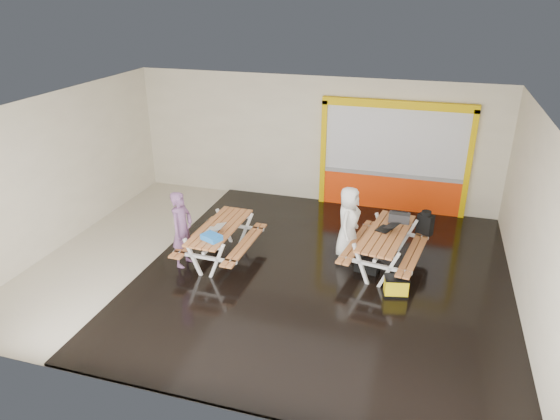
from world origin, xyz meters
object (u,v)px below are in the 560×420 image
(laptop_right, at_px, (387,228))
(fluke_bag, at_px, (396,286))
(toolbox, at_px, (399,218))
(backpack, at_px, (425,223))
(blue_pouch, at_px, (212,237))
(laptop_left, at_px, (215,229))
(picnic_table_right, at_px, (386,241))
(person_right, at_px, (348,222))
(person_left, at_px, (182,230))
(picnic_table_left, at_px, (220,234))
(dark_case, at_px, (367,266))

(laptop_right, bearing_deg, fluke_bag, -73.22)
(toolbox, height_order, backpack, toolbox)
(toolbox, bearing_deg, blue_pouch, -152.10)
(laptop_left, height_order, laptop_right, laptop_right)
(backpack, xyz_separation_m, fluke_bag, (-0.42, -1.94, -0.55))
(picnic_table_right, relative_size, laptop_right, 4.51)
(person_right, bearing_deg, blue_pouch, 127.10)
(laptop_right, xyz_separation_m, blue_pouch, (-3.41, -1.41, -0.04))
(laptop_left, relative_size, laptop_right, 0.75)
(person_right, bearing_deg, toolbox, -62.26)
(picnic_table_right, bearing_deg, blue_pouch, -158.87)
(picnic_table_right, distance_m, backpack, 1.17)
(picnic_table_right, bearing_deg, laptop_left, -164.86)
(person_left, relative_size, person_right, 1.06)
(person_left, xyz_separation_m, person_right, (3.34, 1.33, 0.03))
(blue_pouch, distance_m, fluke_bag, 3.82)
(picnic_table_left, bearing_deg, laptop_right, 12.45)
(laptop_left, distance_m, blue_pouch, 0.38)
(person_right, bearing_deg, person_left, 118.36)
(blue_pouch, bearing_deg, toolbox, 27.90)
(blue_pouch, height_order, backpack, backpack)
(blue_pouch, bearing_deg, backpack, 27.76)
(backpack, bearing_deg, fluke_bag, -102.32)
(dark_case, relative_size, fluke_bag, 0.93)
(laptop_left, xyz_separation_m, fluke_bag, (3.85, -0.11, -0.65))
(picnic_table_right, bearing_deg, laptop_right, 95.79)
(person_left, distance_m, person_right, 3.59)
(laptop_left, xyz_separation_m, toolbox, (3.72, 1.55, 0.08))
(dark_case, bearing_deg, toolbox, 58.80)
(picnic_table_left, bearing_deg, toolbox, 18.99)
(person_right, distance_m, dark_case, 1.04)
(blue_pouch, xyz_separation_m, dark_case, (3.10, 1.05, -0.75))
(backpack, bearing_deg, person_right, -156.83)
(picnic_table_right, relative_size, blue_pouch, 6.09)
(person_right, xyz_separation_m, fluke_bag, (1.19, -1.25, -0.67))
(picnic_table_left, bearing_deg, picnic_table_right, 10.98)
(picnic_table_left, relative_size, fluke_bag, 4.09)
(picnic_table_right, distance_m, blue_pouch, 3.67)
(dark_case, bearing_deg, fluke_bag, -50.25)
(person_right, height_order, toolbox, person_right)
(laptop_right, height_order, backpack, backpack)
(toolbox, bearing_deg, backpack, 26.87)
(person_left, height_order, toolbox, person_left)
(person_right, distance_m, toolbox, 1.13)
(picnic_table_left, bearing_deg, person_right, 18.15)
(person_left, relative_size, laptop_left, 4.29)
(person_left, bearing_deg, laptop_left, -68.31)
(backpack, relative_size, dark_case, 1.15)
(toolbox, xyz_separation_m, dark_case, (-0.52, -0.86, -0.83))
(dark_case, height_order, fluke_bag, fluke_bag)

